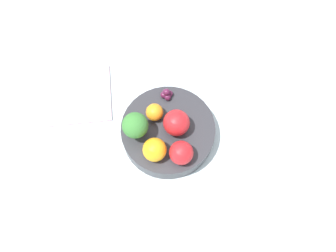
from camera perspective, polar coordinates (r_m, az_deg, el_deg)
The scene contains 10 objects.
ground_plane at distance 0.75m, azimuth 0.00°, elevation -2.18°, with size 6.00×6.00×0.00m, color gray.
table_surface at distance 0.74m, azimuth 0.00°, elevation -1.91°, with size 1.20×1.20×0.02m.
bowl at distance 0.71m, azimuth 0.00°, elevation -0.99°, with size 0.20×0.20×0.04m.
broccoli at distance 0.65m, azimuth -5.72°, elevation 0.04°, with size 0.05×0.05×0.07m.
apple_red at distance 0.64m, azimuth 2.32°, elevation -4.67°, with size 0.05×0.05×0.05m.
apple_green at distance 0.66m, azimuth 1.47°, elevation 0.56°, with size 0.05×0.05×0.05m.
orange_front at distance 0.68m, azimuth -2.36°, elevation 2.42°, with size 0.04×0.04×0.04m.
orange_back at distance 0.65m, azimuth -2.35°, elevation -4.15°, with size 0.05×0.05×0.05m.
grape_cluster at distance 0.71m, azimuth -0.24°, elevation 5.60°, with size 0.03×0.03×0.03m.
napkin at distance 0.80m, azimuth -15.51°, elevation 5.21°, with size 0.18×0.17×0.01m.
Camera 1 is at (0.08, 0.25, 0.70)m, focal length 35.00 mm.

